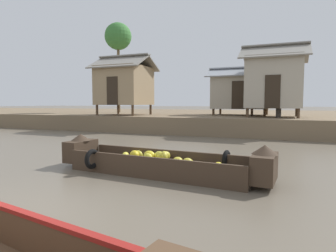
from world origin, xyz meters
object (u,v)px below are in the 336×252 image
Objects in this scene: stilt_house_left at (124,85)px; palm_tree_near at (118,37)px; stilt_house_mid_right at (274,81)px; vendor_person at (279,101)px; stilt_house_mid_left at (241,91)px; banana_boat at (158,162)px.

palm_tree_near is at bearing 125.47° from stilt_house_left.
stilt_house_mid_right is 14.41m from palm_tree_near.
stilt_house_left is 9.61m from stilt_house_mid_right.
stilt_house_left is at bearing 179.22° from vendor_person.
stilt_house_mid_right is (9.58, 0.76, 0.01)m from stilt_house_left.
stilt_house_mid_left reaches higher than vendor_person.
vendor_person is at bearing -51.17° from stilt_house_mid_left.
stilt_house_left is at bearing -54.53° from palm_tree_near.
banana_boat is 10.92m from vendor_person.
stilt_house_mid_right is 2.54× the size of vendor_person.
banana_boat is at bearing -55.59° from stilt_house_left.
palm_tree_near reaches higher than vendor_person.
stilt_house_left is (-7.27, 10.61, 2.76)m from banana_boat.
stilt_house_left is 2.45× the size of vendor_person.
stilt_house_mid_left is 3.13m from stilt_house_mid_right.
banana_boat is 1.37× the size of stilt_house_mid_right.
vendor_person is at bearing -20.57° from palm_tree_near.
stilt_house_left is 0.52× the size of palm_tree_near.
palm_tree_near reaches higher than stilt_house_mid_left.
palm_tree_near is 15.36m from vendor_person.
stilt_house_mid_left is 4.04m from vendor_person.
banana_boat is at bearing -101.51° from stilt_house_mid_right.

